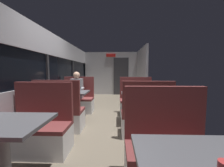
% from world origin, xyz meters
% --- Properties ---
extents(ground_plane, '(3.30, 9.20, 0.02)m').
position_xyz_m(ground_plane, '(0.00, 0.00, -0.01)').
color(ground_plane, '#665B4C').
extents(carriage_window_panel_left, '(0.09, 8.48, 2.30)m').
position_xyz_m(carriage_window_panel_left, '(-1.45, 0.00, 1.11)').
color(carriage_window_panel_left, '#B2B2B7').
rests_on(carriage_window_panel_left, ground_plane).
extents(carriage_end_bulkhead, '(2.90, 0.11, 2.30)m').
position_xyz_m(carriage_end_bulkhead, '(0.06, 4.19, 1.14)').
color(carriage_end_bulkhead, '#B2B2B7').
rests_on(carriage_end_bulkhead, ground_plane).
extents(carriage_aisle_panel_right, '(0.08, 2.40, 2.30)m').
position_xyz_m(carriage_aisle_panel_right, '(1.45, 3.00, 1.15)').
color(carriage_aisle_panel_right, '#B2B2B7').
rests_on(carriage_aisle_panel_right, ground_plane).
extents(dining_table_near_window, '(0.90, 0.70, 0.74)m').
position_xyz_m(dining_table_near_window, '(-0.89, -2.09, 0.64)').
color(dining_table_near_window, '#9E9EA3').
rests_on(dining_table_near_window, ground_plane).
extents(bench_near_window_facing_entry, '(0.95, 0.50, 1.10)m').
position_xyz_m(bench_near_window_facing_entry, '(-0.89, -1.39, 0.33)').
color(bench_near_window_facing_entry, silver).
rests_on(bench_near_window_facing_entry, ground_plane).
extents(dining_table_mid_window, '(0.90, 0.70, 0.74)m').
position_xyz_m(dining_table_mid_window, '(-0.89, 0.12, 0.64)').
color(dining_table_mid_window, '#9E9EA3').
rests_on(dining_table_mid_window, ground_plane).
extents(bench_mid_window_facing_end, '(0.95, 0.50, 1.10)m').
position_xyz_m(bench_mid_window_facing_end, '(-0.89, -0.58, 0.33)').
color(bench_mid_window_facing_end, silver).
rests_on(bench_mid_window_facing_end, ground_plane).
extents(bench_mid_window_facing_entry, '(0.95, 0.50, 1.10)m').
position_xyz_m(bench_mid_window_facing_entry, '(-0.89, 0.82, 0.33)').
color(bench_mid_window_facing_entry, silver).
rests_on(bench_mid_window_facing_entry, ground_plane).
extents(bench_front_aisle_facing_entry, '(0.95, 0.50, 1.10)m').
position_xyz_m(bench_front_aisle_facing_entry, '(0.89, -1.99, 0.33)').
color(bench_front_aisle_facing_entry, silver).
rests_on(bench_front_aisle_facing_entry, ground_plane).
extents(dining_table_rear_aisle, '(0.90, 0.70, 0.74)m').
position_xyz_m(dining_table_rear_aisle, '(0.89, -0.08, 0.64)').
color(dining_table_rear_aisle, '#9E9EA3').
rests_on(dining_table_rear_aisle, ground_plane).
extents(bench_rear_aisle_facing_end, '(0.95, 0.50, 1.10)m').
position_xyz_m(bench_rear_aisle_facing_end, '(0.89, -0.78, 0.33)').
color(bench_rear_aisle_facing_end, silver).
rests_on(bench_rear_aisle_facing_end, ground_plane).
extents(bench_rear_aisle_facing_entry, '(0.95, 0.50, 1.10)m').
position_xyz_m(bench_rear_aisle_facing_entry, '(0.89, 0.62, 0.33)').
color(bench_rear_aisle_facing_entry, silver).
rests_on(bench_rear_aisle_facing_entry, ground_plane).
extents(seated_passenger, '(0.47, 0.55, 1.26)m').
position_xyz_m(seated_passenger, '(-0.89, 0.75, 0.54)').
color(seated_passenger, '#26262D').
rests_on(seated_passenger, ground_plane).
extents(coffee_cup_secondary, '(0.07, 0.07, 0.09)m').
position_xyz_m(coffee_cup_secondary, '(1.05, -0.22, 0.79)').
color(coffee_cup_secondary, '#B23333').
rests_on(coffee_cup_secondary, dining_table_rear_aisle).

